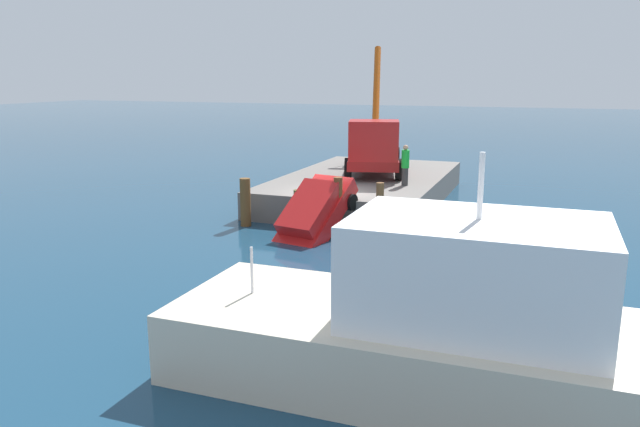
% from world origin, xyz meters
% --- Properties ---
extents(ground, '(200.00, 200.00, 0.00)m').
position_xyz_m(ground, '(0.00, 0.00, 0.00)').
color(ground, navy).
extents(dock, '(12.49, 7.26, 1.18)m').
position_xyz_m(dock, '(-4.95, 0.00, 0.59)').
color(dock, slate).
rests_on(dock, ground).
extents(crane_truck, '(9.66, 3.97, 6.34)m').
position_xyz_m(crane_truck, '(-5.25, 0.32, 2.54)').
color(crane_truck, maroon).
rests_on(crane_truck, dock).
extents(dock_worker, '(0.34, 0.34, 1.77)m').
position_xyz_m(dock_worker, '(-2.80, 2.41, 2.09)').
color(dock_worker, '#333333').
rests_on(dock_worker, dock).
extents(salvaged_car, '(4.28, 2.65, 3.17)m').
position_xyz_m(salvaged_car, '(2.69, 0.15, 0.67)').
color(salvaged_car, red).
rests_on(salvaged_car, ground).
extents(moored_yacht, '(3.73, 15.22, 6.18)m').
position_xyz_m(moored_yacht, '(12.42, 9.75, 0.53)').
color(moored_yacht, beige).
rests_on(moored_yacht, ground).
extents(piling_near, '(0.42, 0.42, 1.92)m').
position_xyz_m(piling_near, '(1.95, -2.93, 0.96)').
color(piling_near, brown).
rests_on(piling_near, ground).
extents(piling_mid, '(0.40, 0.40, 1.65)m').
position_xyz_m(piling_mid, '(2.19, -0.53, 0.83)').
color(piling_mid, brown).
rests_on(piling_mid, ground).
extents(piling_far, '(0.33, 0.33, 2.19)m').
position_xyz_m(piling_far, '(2.00, 0.97, 1.10)').
color(piling_far, brown).
rests_on(piling_far, ground).
extents(piling_end, '(0.28, 0.28, 2.10)m').
position_xyz_m(piling_end, '(2.08, 2.61, 1.05)').
color(piling_end, brown).
rests_on(piling_end, ground).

